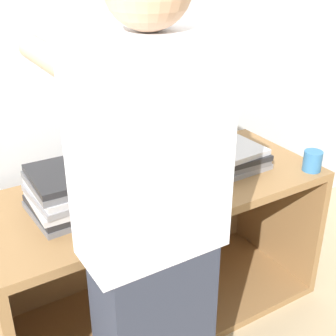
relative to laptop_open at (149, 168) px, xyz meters
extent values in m
cube|color=silver|center=(0.00, 0.34, 0.49)|extent=(8.00, 0.05, 2.40)
cube|color=olive|center=(0.00, -0.06, -0.07)|extent=(1.43, 0.60, 0.04)
cube|color=olive|center=(0.00, -0.06, -0.69)|extent=(1.43, 0.60, 0.04)
cube|color=olive|center=(0.70, -0.06, -0.38)|extent=(0.04, 0.60, 0.59)
cube|color=olive|center=(0.00, 0.22, -0.38)|extent=(1.36, 0.04, 0.59)
cube|color=gray|center=(0.00, -0.06, -0.04)|extent=(0.31, 0.27, 0.02)
cube|color=#28282B|center=(0.00, -0.05, -0.03)|extent=(0.26, 0.15, 0.00)
cube|color=gray|center=(0.00, 0.13, 0.09)|extent=(0.31, 0.12, 0.25)
cube|color=black|center=(0.00, 0.13, 0.09)|extent=(0.28, 0.10, 0.21)
cube|color=slate|center=(-0.35, -0.06, -0.04)|extent=(0.33, 0.28, 0.02)
cube|color=#232326|center=(-0.35, -0.06, -0.02)|extent=(0.32, 0.28, 0.02)
cube|color=#B7B7BC|center=(-0.35, -0.07, 0.00)|extent=(0.32, 0.27, 0.02)
cube|color=gray|center=(-0.34, -0.07, 0.03)|extent=(0.32, 0.28, 0.02)
cube|color=#B7B7BC|center=(-0.33, -0.06, 0.05)|extent=(0.32, 0.28, 0.02)
cube|color=slate|center=(-0.34, -0.06, 0.07)|extent=(0.32, 0.27, 0.02)
cube|color=#232326|center=(-0.34, -0.06, 0.10)|extent=(0.32, 0.28, 0.02)
cube|color=gray|center=(0.35, -0.07, -0.04)|extent=(0.32, 0.27, 0.02)
cube|color=slate|center=(0.34, -0.06, -0.02)|extent=(0.32, 0.28, 0.02)
cube|color=#232326|center=(0.35, -0.07, 0.00)|extent=(0.32, 0.28, 0.02)
cube|color=#B7B7BC|center=(0.34, -0.06, 0.03)|extent=(0.33, 0.28, 0.02)
cube|color=white|center=(-0.30, -0.55, 0.36)|extent=(0.40, 0.20, 0.61)
cylinder|color=#DBAD89|center=(-0.46, -0.29, 0.57)|extent=(0.07, 0.32, 0.07)
cylinder|color=#DBAD89|center=(-0.14, -0.29, 0.57)|extent=(0.07, 0.32, 0.07)
cylinder|color=teal|center=(0.65, -0.29, -0.01)|extent=(0.08, 0.08, 0.09)
camera|label=1|loc=(-0.84, -1.52, 0.86)|focal=50.00mm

